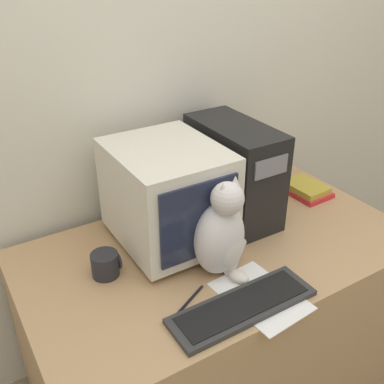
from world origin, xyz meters
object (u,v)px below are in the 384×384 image
(crt_monitor, at_px, (167,195))
(book_stack, at_px, (306,189))
(computer_tower, at_px, (233,171))
(keyboard, at_px, (243,306))
(mug, at_px, (106,264))
(pen, at_px, (190,300))
(cat, at_px, (222,234))

(crt_monitor, relative_size, book_stack, 2.07)
(computer_tower, height_order, keyboard, computer_tower)
(crt_monitor, relative_size, computer_tower, 1.01)
(crt_monitor, distance_m, mug, 0.33)
(book_stack, bearing_deg, mug, -176.16)
(pen, bearing_deg, mug, 123.29)
(computer_tower, distance_m, mug, 0.63)
(pen, height_order, mug, mug)
(crt_monitor, height_order, mug, crt_monitor)
(keyboard, distance_m, pen, 0.17)
(crt_monitor, xyz_separation_m, computer_tower, (0.32, 0.03, -0.00))
(mug, bearing_deg, keyboard, -51.84)
(computer_tower, relative_size, keyboard, 0.91)
(keyboard, bearing_deg, crt_monitor, 91.98)
(pen, bearing_deg, cat, 23.83)
(crt_monitor, xyz_separation_m, cat, (0.06, -0.26, -0.05))
(crt_monitor, distance_m, cat, 0.27)
(keyboard, relative_size, mug, 4.86)
(cat, distance_m, mug, 0.41)
(keyboard, xyz_separation_m, book_stack, (0.69, 0.45, 0.01))
(cat, xyz_separation_m, pen, (-0.17, -0.08, -0.15))
(computer_tower, bearing_deg, cat, -131.45)
(book_stack, bearing_deg, computer_tower, 174.68)
(pen, distance_m, mug, 0.32)
(cat, bearing_deg, computer_tower, 32.07)
(keyboard, bearing_deg, cat, 75.72)
(cat, height_order, book_stack, cat)
(keyboard, distance_m, cat, 0.24)
(cat, height_order, mug, cat)
(keyboard, xyz_separation_m, pen, (-0.12, 0.11, -0.01))
(crt_monitor, distance_m, keyboard, 0.49)
(crt_monitor, bearing_deg, cat, -76.03)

